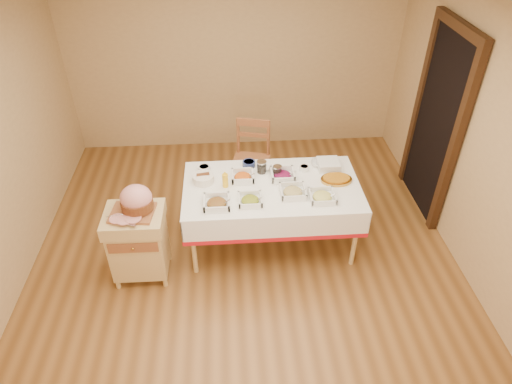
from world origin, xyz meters
TOP-DOWN VIEW (x-y plane):
  - room_shell at (0.00, 0.00)m, footprint 5.00×5.00m
  - doorway at (2.20, 0.90)m, footprint 0.09×1.10m
  - dining_table at (0.30, 0.30)m, footprint 1.82×1.02m
  - butcher_cart at (-1.05, -0.10)m, footprint 0.57×0.48m
  - dining_chair at (0.14, 1.23)m, footprint 0.52×0.51m
  - ham_on_board at (-1.01, -0.07)m, footprint 0.42×0.41m
  - serving_dish_a at (-0.27, 0.01)m, footprint 0.26×0.25m
  - serving_dish_b at (0.06, 0.04)m, footprint 0.23×0.23m
  - serving_dish_c at (0.49, 0.14)m, footprint 0.25×0.25m
  - serving_dish_d at (0.77, 0.04)m, footprint 0.25×0.25m
  - serving_dish_e at (0.01, 0.44)m, footprint 0.24×0.23m
  - serving_dish_f at (0.43, 0.43)m, footprint 0.26×0.25m
  - small_bowl_left at (-0.40, 0.62)m, footprint 0.13×0.13m
  - small_bowl_mid at (0.09, 0.68)m, footprint 0.14×0.14m
  - small_bowl_right at (0.67, 0.56)m, footprint 0.10×0.10m
  - bowl_white_imported at (0.26, 0.62)m, footprint 0.18×0.18m
  - bowl_small_imported at (0.84, 0.65)m, footprint 0.19×0.19m
  - preserve_jar_left at (0.21, 0.56)m, footprint 0.11×0.11m
  - preserve_jar_right at (0.37, 0.47)m, footprint 0.10×0.10m
  - mustard_bottle at (-0.18, 0.32)m, footprint 0.06×0.06m
  - bread_basket at (-0.40, 0.42)m, footprint 0.22×0.22m
  - plate_stack at (0.94, 0.59)m, footprint 0.23×0.23m
  - brass_platter at (0.98, 0.34)m, footprint 0.33×0.24m

SIDE VIEW (x-z plane):
  - butcher_cart at x=-1.05m, z-range 0.05..0.85m
  - dining_chair at x=0.14m, z-range 0.01..0.99m
  - dining_table at x=0.30m, z-range 0.22..0.98m
  - bowl_white_imported at x=0.26m, z-range 0.76..0.79m
  - brass_platter at x=0.98m, z-range 0.76..0.80m
  - bowl_small_imported at x=0.84m, z-range 0.76..0.81m
  - small_bowl_right at x=0.67m, z-range 0.76..0.81m
  - serving_dish_b at x=0.06m, z-range 0.74..0.84m
  - serving_dish_d at x=0.77m, z-range 0.74..0.84m
  - small_bowl_left at x=-0.40m, z-range 0.76..0.82m
  - small_bowl_mid at x=0.09m, z-range 0.76..0.82m
  - serving_dish_c at x=0.49m, z-range 0.74..0.85m
  - serving_dish_e at x=0.01m, z-range 0.74..0.85m
  - serving_dish_a at x=-0.27m, z-range 0.74..0.85m
  - serving_dish_f at x=0.43m, z-range 0.74..0.86m
  - plate_stack at x=0.94m, z-range 0.76..0.84m
  - bread_basket at x=-0.40m, z-range 0.75..0.85m
  - preserve_jar_right at x=0.37m, z-range 0.75..0.88m
  - preserve_jar_left at x=0.21m, z-range 0.75..0.89m
  - mustard_bottle at x=-0.18m, z-range 0.75..0.94m
  - ham_on_board at x=-1.01m, z-range 0.77..1.05m
  - doorway at x=2.20m, z-range 0.01..2.21m
  - room_shell at x=0.00m, z-range -1.20..3.80m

